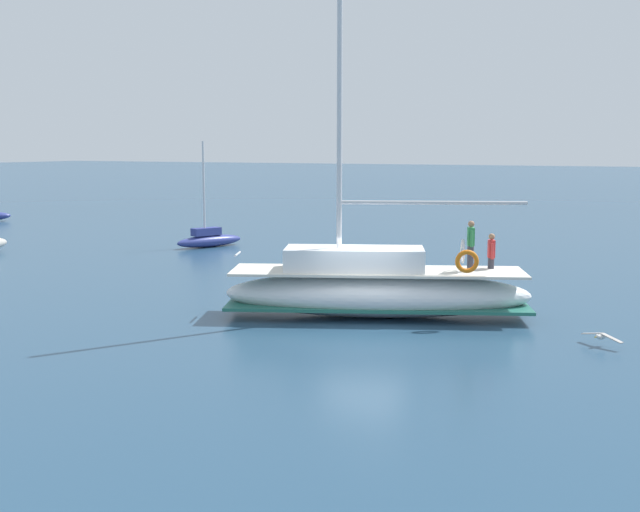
{
  "coord_description": "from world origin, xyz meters",
  "views": [
    {
      "loc": [
        -21.63,
        -9.13,
        5.33
      ],
      "look_at": [
        0.97,
        1.99,
        1.8
      ],
      "focal_mm": 44.12,
      "sensor_mm": 36.0,
      "label": 1
    }
  ],
  "objects": [
    {
      "name": "main_sailboat",
      "position": [
        0.94,
        0.06,
        0.9
      ],
      "size": [
        5.86,
        9.79,
        11.85
      ],
      "color": "silver",
      "rests_on": "ground"
    },
    {
      "name": "ground_plane",
      "position": [
        0.0,
        0.0,
        0.0
      ],
      "size": [
        400.0,
        400.0,
        0.0
      ],
      "primitive_type": "plane",
      "color": "navy"
    },
    {
      "name": "seagull",
      "position": [
        0.12,
        -6.84,
        0.28
      ],
      "size": [
        0.77,
        1.15,
        0.18
      ],
      "color": "silver",
      "rests_on": "ground"
    },
    {
      "name": "moored_cutter_left",
      "position": [
        13.04,
        14.52,
        0.45
      ],
      "size": [
        3.97,
        2.42,
        5.59
      ],
      "color": "navy",
      "rests_on": "ground"
    }
  ]
}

